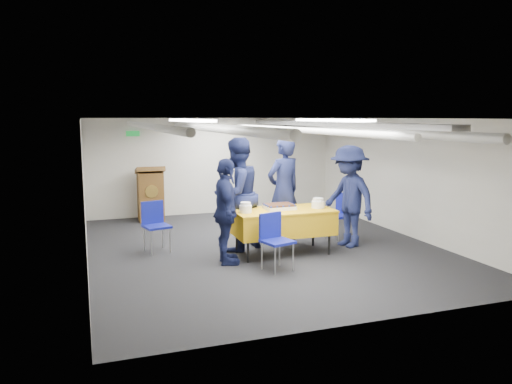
# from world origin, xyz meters

# --- Properties ---
(ground) EXTENTS (7.00, 7.00, 0.00)m
(ground) POSITION_xyz_m (0.00, 0.00, 0.00)
(ground) COLOR black
(ground) RESTS_ON ground
(room_shell) EXTENTS (6.00, 7.00, 2.30)m
(room_shell) POSITION_xyz_m (0.09, 0.41, 1.81)
(room_shell) COLOR beige
(room_shell) RESTS_ON ground
(serving_table) EXTENTS (1.70, 0.87, 0.77)m
(serving_table) POSITION_xyz_m (0.17, -0.48, 0.56)
(serving_table) COLOR black
(serving_table) RESTS_ON ground
(sheet_cake) EXTENTS (0.51, 0.40, 0.09)m
(sheet_cake) POSITION_xyz_m (0.14, -0.41, 0.81)
(sheet_cake) COLOR white
(sheet_cake) RESTS_ON serving_table
(plate_stack_left) EXTENTS (0.20, 0.20, 0.17)m
(plate_stack_left) POSITION_xyz_m (-0.51, -0.53, 0.85)
(plate_stack_left) COLOR white
(plate_stack_left) RESTS_ON serving_table
(plate_stack_right) EXTENTS (0.23, 0.23, 0.17)m
(plate_stack_right) POSITION_xyz_m (0.81, -0.53, 0.85)
(plate_stack_right) COLOR white
(plate_stack_right) RESTS_ON serving_table
(podium) EXTENTS (0.62, 0.53, 1.25)m
(podium) POSITION_xyz_m (-1.60, 3.05, 0.61)
(podium) COLOR brown
(podium) RESTS_ON ground
(chair_near) EXTENTS (0.52, 0.52, 0.87)m
(chair_near) POSITION_xyz_m (-0.28, -1.25, 0.53)
(chair_near) COLOR gray
(chair_near) RESTS_ON ground
(chair_right) EXTENTS (0.54, 0.54, 0.87)m
(chair_right) POSITION_xyz_m (1.65, 0.20, 0.53)
(chair_right) COLOR gray
(chair_right) RESTS_ON ground
(chair_left) EXTENTS (0.51, 0.51, 0.87)m
(chair_left) POSITION_xyz_m (-1.86, 0.42, 0.53)
(chair_left) COLOR gray
(chair_left) RESTS_ON ground
(sailor_a) EXTENTS (0.83, 0.67, 1.98)m
(sailor_a) POSITION_xyz_m (0.46, 0.19, 0.99)
(sailor_a) COLOR black
(sailor_a) RESTS_ON ground
(sailor_b) EXTENTS (1.20, 1.12, 1.98)m
(sailor_b) POSITION_xyz_m (-0.49, 0.03, 0.99)
(sailor_b) COLOR black
(sailor_b) RESTS_ON ground
(sailor_c) EXTENTS (0.57, 1.04, 1.69)m
(sailor_c) POSITION_xyz_m (-0.90, -0.73, 0.84)
(sailor_c) COLOR black
(sailor_c) RESTS_ON ground
(sailor_d) EXTENTS (0.93, 1.30, 1.83)m
(sailor_d) POSITION_xyz_m (1.48, -0.41, 0.91)
(sailor_d) COLOR black
(sailor_d) RESTS_ON ground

